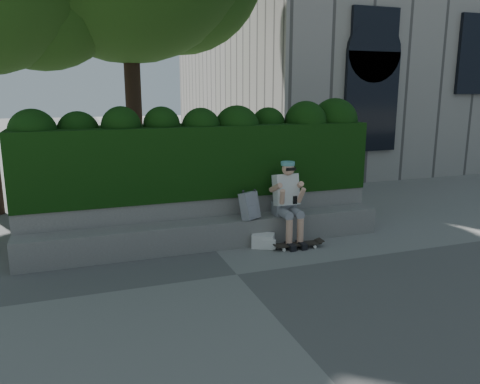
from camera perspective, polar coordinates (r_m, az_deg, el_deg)
name	(u,v)px	position (r m, az deg, el deg)	size (l,w,h in m)	color
ground	(237,274)	(6.66, -0.37, -10.02)	(80.00, 80.00, 0.00)	slate
bench_ledge	(212,234)	(7.71, -3.44, -5.10)	(6.00, 0.45, 0.45)	gray
planter_wall	(204,218)	(8.11, -4.39, -3.13)	(6.00, 0.50, 0.75)	gray
hedge	(200,160)	(8.11, -4.92, 3.92)	(6.00, 1.00, 1.20)	black
person	(287,199)	(7.84, 5.79, -0.85)	(0.40, 0.76, 1.38)	gray
skateboard	(298,244)	(7.74, 7.05, -6.34)	(0.78, 0.24, 0.08)	black
backpack_plaid	(250,206)	(7.68, 1.17, -1.68)	(0.30, 0.16, 0.44)	#B2B3B7
backpack_ground	(263,241)	(7.72, 2.84, -5.94)	(0.35, 0.25, 0.23)	silver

